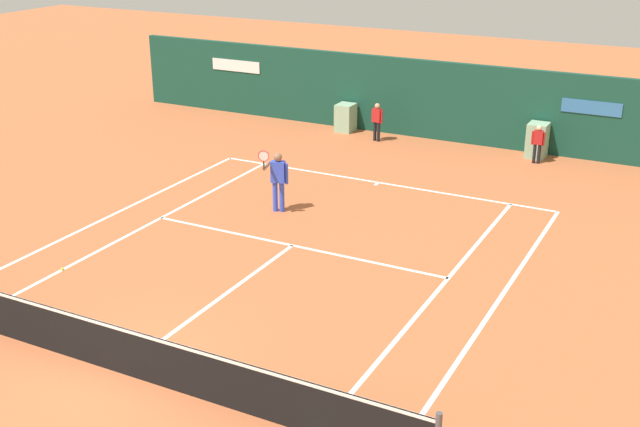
% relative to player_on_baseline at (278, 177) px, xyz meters
% --- Properties ---
extents(ground_plane, '(80.00, 80.00, 0.01)m').
position_rel_player_on_baseline_xyz_m(ground_plane, '(1.47, -7.67, -0.98)').
color(ground_plane, '#BC6038').
extents(tennis_net, '(12.10, 0.10, 1.07)m').
position_rel_player_on_baseline_xyz_m(tennis_net, '(1.47, -8.25, -0.47)').
color(tennis_net, '#4C4C51').
rests_on(tennis_net, ground_plane).
extents(sponsor_back_wall, '(25.00, 1.02, 2.74)m').
position_rel_player_on_baseline_xyz_m(sponsor_back_wall, '(1.49, 8.72, 0.35)').
color(sponsor_back_wall, '#144233').
rests_on(sponsor_back_wall, ground_plane).
extents(player_on_baseline, '(0.53, 0.81, 1.88)m').
position_rel_player_on_baseline_xyz_m(player_on_baseline, '(0.00, 0.00, 0.00)').
color(player_on_baseline, blue).
rests_on(player_on_baseline, ground_plane).
extents(ball_kid_right_post, '(0.42, 0.19, 1.26)m').
position_rel_player_on_baseline_xyz_m(ball_kid_right_post, '(5.19, 7.53, -0.26)').
color(ball_kid_right_post, black).
rests_on(ball_kid_right_post, ground_plane).
extents(ball_kid_centre_post, '(0.44, 0.22, 1.35)m').
position_rel_player_on_baseline_xyz_m(ball_kid_centre_post, '(-0.39, 7.53, -0.21)').
color(ball_kid_centre_post, black).
rests_on(ball_kid_centre_post, ground_plane).
extents(tennis_ball_mid_court, '(0.07, 0.07, 0.07)m').
position_rel_player_on_baseline_xyz_m(tennis_ball_mid_court, '(-2.51, -5.51, -0.95)').
color(tennis_ball_mid_court, '#CCE033').
rests_on(tennis_ball_mid_court, ground_plane).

